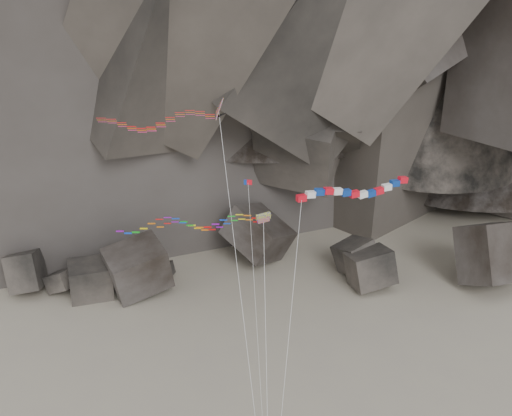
{
  "coord_description": "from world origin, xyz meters",
  "views": [
    {
      "loc": [
        -3.36,
        -42.41,
        40.52
      ],
      "look_at": [
        -0.96,
        6.0,
        20.77
      ],
      "focal_mm": 45.0,
      "sensor_mm": 36.0,
      "label": 1
    }
  ],
  "objects_px": {
    "banner_kite": "(353,192)",
    "pennant_kite": "(252,249)",
    "delta_kite": "(152,120)",
    "parafoil_kite": "(186,223)"
  },
  "relations": [
    {
      "from": "banner_kite",
      "to": "parafoil_kite",
      "type": "height_order",
      "value": "banner_kite"
    },
    {
      "from": "pennant_kite",
      "to": "delta_kite",
      "type": "bearing_deg",
      "value": 159.5
    },
    {
      "from": "parafoil_kite",
      "to": "pennant_kite",
      "type": "relative_size",
      "value": 0.92
    },
    {
      "from": "parafoil_kite",
      "to": "pennant_kite",
      "type": "height_order",
      "value": "pennant_kite"
    },
    {
      "from": "delta_kite",
      "to": "pennant_kite",
      "type": "height_order",
      "value": "delta_kite"
    },
    {
      "from": "delta_kite",
      "to": "banner_kite",
      "type": "distance_m",
      "value": 16.57
    },
    {
      "from": "banner_kite",
      "to": "delta_kite",
      "type": "bearing_deg",
      "value": 153.2
    },
    {
      "from": "banner_kite",
      "to": "pennant_kite",
      "type": "xyz_separation_m",
      "value": [
        -8.1,
        -3.02,
        -3.22
      ]
    },
    {
      "from": "banner_kite",
      "to": "pennant_kite",
      "type": "height_order",
      "value": "pennant_kite"
    },
    {
      "from": "delta_kite",
      "to": "pennant_kite",
      "type": "relative_size",
      "value": 1.27
    }
  ]
}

